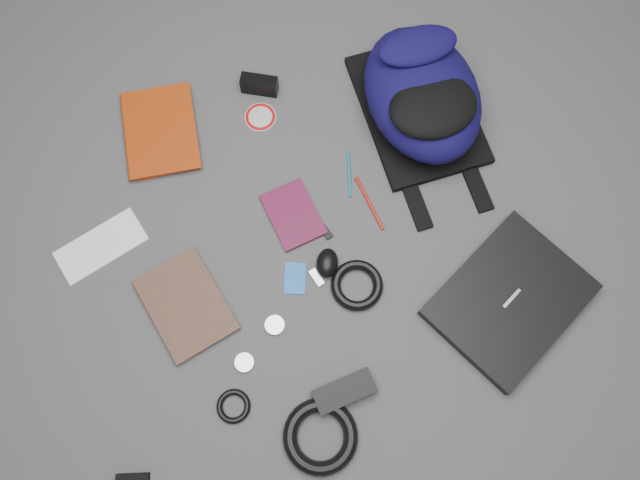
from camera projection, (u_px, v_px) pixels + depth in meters
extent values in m
plane|color=#4F4F51|center=(320.00, 242.00, 1.55)|extent=(4.00, 4.00, 0.00)
cube|color=black|center=(510.00, 300.00, 1.49)|extent=(0.44, 0.42, 0.04)
imported|color=#962C08|center=(124.00, 138.00, 1.62)|extent=(0.20, 0.26, 0.03)
imported|color=#A65A0B|center=(154.00, 324.00, 1.49)|extent=(0.23, 0.28, 0.02)
cube|color=white|center=(101.00, 246.00, 1.55)|extent=(0.24, 0.16, 0.00)
cube|color=#490E27|center=(293.00, 215.00, 1.57)|extent=(0.14, 0.18, 0.01)
cube|color=black|center=(259.00, 85.00, 1.65)|extent=(0.10, 0.07, 0.05)
cylinder|color=silver|center=(260.00, 117.00, 1.65)|extent=(0.09, 0.09, 0.00)
cylinder|color=#0E7881|center=(349.00, 174.00, 1.60)|extent=(0.04, 0.12, 0.01)
cylinder|color=red|center=(369.00, 203.00, 1.58)|extent=(0.04, 0.15, 0.01)
cube|color=blue|center=(295.00, 278.00, 1.52)|extent=(0.07, 0.09, 0.00)
cube|color=black|center=(325.00, 230.00, 1.56)|extent=(0.04, 0.05, 0.01)
cube|color=#ABABAD|center=(317.00, 278.00, 1.52)|extent=(0.03, 0.05, 0.01)
ellipsoid|color=black|center=(327.00, 263.00, 1.52)|extent=(0.08, 0.09, 0.04)
cylinder|color=#BBBBBD|center=(275.00, 325.00, 1.49)|extent=(0.06, 0.06, 0.01)
cylinder|color=#B7B6B8|center=(244.00, 362.00, 1.46)|extent=(0.06, 0.06, 0.01)
torus|color=black|center=(357.00, 285.00, 1.51)|extent=(0.16, 0.16, 0.02)
cube|color=black|center=(344.00, 392.00, 1.43)|extent=(0.15, 0.08, 0.03)
torus|color=black|center=(320.00, 436.00, 1.40)|extent=(0.21, 0.21, 0.03)
torus|color=black|center=(234.00, 406.00, 1.43)|extent=(0.10, 0.10, 0.01)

